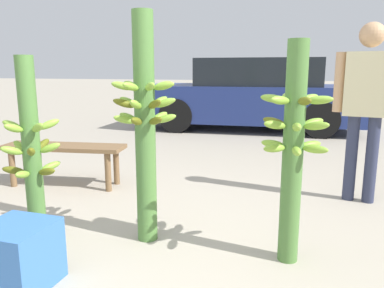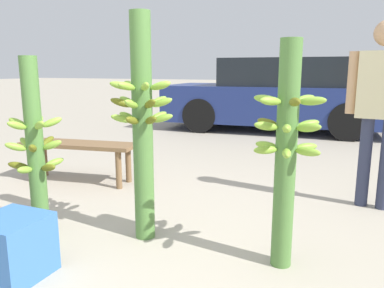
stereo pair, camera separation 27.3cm
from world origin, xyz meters
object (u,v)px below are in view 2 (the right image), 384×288
(produce_crate, at_px, (13,247))
(market_bench, at_px, (79,149))
(banana_stalk_center, at_px, (143,125))
(banana_stalk_left, at_px, (35,148))
(banana_stalk_right, at_px, (286,150))
(parked_car, at_px, (278,96))
(vendor_person, at_px, (381,98))

(produce_crate, bearing_deg, market_bench, 118.27)
(produce_crate, bearing_deg, banana_stalk_center, 60.30)
(banana_stalk_center, xyz_separation_m, produce_crate, (-0.43, -0.75, -0.63))
(banana_stalk_left, relative_size, banana_stalk_right, 0.94)
(banana_stalk_left, bearing_deg, parked_car, 83.31)
(banana_stalk_right, bearing_deg, parked_car, 100.90)
(market_bench, xyz_separation_m, produce_crate, (0.88, -1.64, -0.17))
(market_bench, bearing_deg, banana_stalk_center, -42.97)
(produce_crate, bearing_deg, vendor_person, 46.48)
(vendor_person, bearing_deg, parked_car, 120.26)
(banana_stalk_left, relative_size, banana_stalk_center, 0.82)
(banana_stalk_right, bearing_deg, market_bench, 158.24)
(banana_stalk_center, distance_m, parked_car, 5.23)
(banana_stalk_left, relative_size, market_bench, 0.99)
(banana_stalk_left, xyz_separation_m, vendor_person, (2.20, 1.56, 0.30))
(market_bench, bearing_deg, banana_stalk_left, -70.92)
(banana_stalk_right, xyz_separation_m, vendor_person, (0.55, 1.30, 0.23))
(banana_stalk_center, bearing_deg, produce_crate, -119.70)
(banana_stalk_center, xyz_separation_m, banana_stalk_right, (0.96, -0.01, -0.09))
(vendor_person, bearing_deg, market_bench, -163.33)
(banana_stalk_center, relative_size, produce_crate, 4.33)
(banana_stalk_left, height_order, market_bench, banana_stalk_left)
(banana_stalk_right, bearing_deg, banana_stalk_left, -171.22)
(banana_stalk_right, distance_m, produce_crate, 1.66)
(banana_stalk_right, xyz_separation_m, produce_crate, (-1.39, -0.74, -0.54))
(banana_stalk_left, distance_m, banana_stalk_right, 1.68)
(vendor_person, height_order, market_bench, vendor_person)
(banana_stalk_left, xyz_separation_m, market_bench, (-0.61, 1.16, -0.29))
(banana_stalk_center, bearing_deg, parked_car, 90.58)
(banana_stalk_left, xyz_separation_m, parked_car, (0.65, 5.50, 0.03))
(banana_stalk_right, xyz_separation_m, market_bench, (-2.27, 0.91, -0.37))
(banana_stalk_right, distance_m, parked_car, 5.34)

